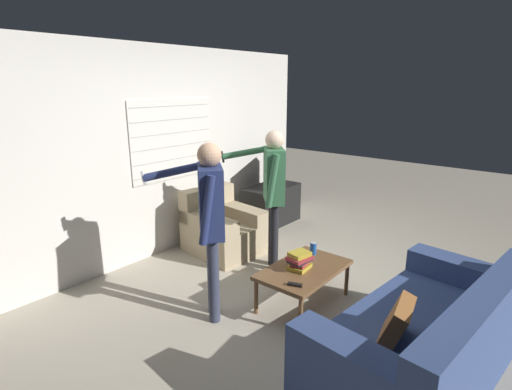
% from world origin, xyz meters
% --- Properties ---
extents(ground_plane, '(16.00, 16.00, 0.00)m').
position_xyz_m(ground_plane, '(0.00, 0.00, 0.00)').
color(ground_plane, '#B2A893').
extents(wall_back, '(5.20, 0.08, 2.55)m').
position_xyz_m(wall_back, '(0.00, 2.03, 1.28)').
color(wall_back, silver).
rests_on(wall_back, ground_plane).
extents(couch_blue, '(2.00, 1.14, 0.82)m').
position_xyz_m(couch_blue, '(-0.35, -1.34, 0.31)').
color(couch_blue, '#384C7F').
rests_on(couch_blue, ground_plane).
extents(armchair_beige, '(0.86, 0.96, 0.80)m').
position_xyz_m(armchair_beige, '(0.39, 1.43, 0.31)').
color(armchair_beige, tan).
rests_on(armchair_beige, ground_plane).
extents(coffee_table, '(0.94, 0.58, 0.39)m').
position_xyz_m(coffee_table, '(-0.04, -0.10, 0.35)').
color(coffee_table, brown).
rests_on(coffee_table, ground_plane).
extents(tv_stand, '(0.92, 0.50, 0.60)m').
position_xyz_m(tv_stand, '(1.64, 1.59, 0.30)').
color(tv_stand, black).
rests_on(tv_stand, ground_plane).
extents(tv, '(0.62, 0.58, 0.45)m').
position_xyz_m(tv, '(1.64, 1.59, 0.82)').
color(tv, black).
rests_on(tv, tv_stand).
extents(person_left_standing, '(0.53, 0.81, 1.63)m').
position_xyz_m(person_left_standing, '(-0.76, 0.43, 1.04)').
color(person_left_standing, '#33384C').
rests_on(person_left_standing, ground_plane).
extents(person_right_standing, '(0.49, 0.81, 1.61)m').
position_xyz_m(person_right_standing, '(0.42, 0.64, 1.02)').
color(person_right_standing, black).
rests_on(person_right_standing, ground_plane).
extents(book_stack, '(0.27, 0.21, 0.17)m').
position_xyz_m(book_stack, '(-0.08, -0.07, 0.47)').
color(book_stack, gold).
rests_on(book_stack, coffee_table).
extents(soda_can, '(0.07, 0.07, 0.13)m').
position_xyz_m(soda_can, '(0.29, 0.01, 0.45)').
color(soda_can, '#194C9E').
rests_on(soda_can, coffee_table).
extents(spare_remote, '(0.08, 0.14, 0.02)m').
position_xyz_m(spare_remote, '(-0.40, -0.23, 0.40)').
color(spare_remote, black).
rests_on(spare_remote, coffee_table).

